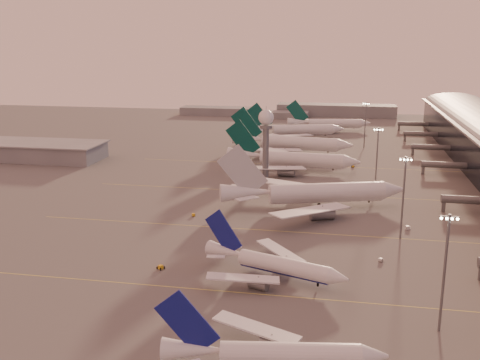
# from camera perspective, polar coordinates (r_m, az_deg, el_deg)

# --- Properties ---
(ground) EXTENTS (700.00, 700.00, 0.00)m
(ground) POSITION_cam_1_polar(r_m,az_deg,el_deg) (129.21, -7.44, -12.63)
(ground) COLOR #4E4C4C
(ground) RESTS_ON ground
(taxiway_markings) EXTENTS (180.00, 185.25, 0.02)m
(taxiway_markings) POSITION_cam_1_polar(r_m,az_deg,el_deg) (175.33, 7.74, -5.28)
(taxiway_markings) COLOR #E3D850
(taxiway_markings) RESTS_ON ground
(hangar) EXTENTS (82.00, 27.00, 8.50)m
(hangar) POSITION_cam_1_polar(r_m,az_deg,el_deg) (299.59, -21.22, 2.87)
(hangar) COLOR slate
(hangar) RESTS_ON ground
(radar_tower) EXTENTS (6.40, 6.40, 31.10)m
(radar_tower) POSITION_cam_1_polar(r_m,az_deg,el_deg) (234.51, 2.65, 5.06)
(radar_tower) COLOR slate
(radar_tower) RESTS_ON ground
(mast_a) EXTENTS (3.60, 0.56, 25.00)m
(mast_a) POSITION_cam_1_polar(r_m,az_deg,el_deg) (119.74, 20.08, -8.43)
(mast_a) COLOR slate
(mast_a) RESTS_ON ground
(mast_b) EXTENTS (3.60, 0.56, 25.00)m
(mast_b) POSITION_cam_1_polar(r_m,az_deg,el_deg) (171.09, 16.27, -1.41)
(mast_b) COLOR slate
(mast_b) RESTS_ON ground
(mast_c) EXTENTS (3.60, 0.56, 25.00)m
(mast_c) POSITION_cam_1_polar(r_m,az_deg,el_deg) (224.10, 13.74, 2.36)
(mast_c) COLOR slate
(mast_c) RESTS_ON ground
(mast_d) EXTENTS (3.60, 0.56, 25.00)m
(mast_d) POSITION_cam_1_polar(r_m,az_deg,el_deg) (312.65, 12.60, 5.68)
(mast_d) COLOR slate
(mast_d) RESTS_ON ground
(distant_horizon) EXTENTS (165.00, 37.50, 9.00)m
(distant_horizon) POSITION_cam_1_polar(r_m,az_deg,el_deg) (439.18, 6.12, 7.00)
(distant_horizon) COLOR slate
(distant_horizon) RESTS_ON ground
(narrowbody_near) EXTENTS (40.86, 32.39, 16.03)m
(narrowbody_near) POSITION_cam_1_polar(r_m,az_deg,el_deg) (104.06, 3.48, -17.59)
(narrowbody_near) COLOR silver
(narrowbody_near) RESTS_ON ground
(narrowbody_mid) EXTENTS (38.01, 29.79, 15.47)m
(narrowbody_mid) POSITION_cam_1_polar(r_m,az_deg,el_deg) (141.01, 3.47, -8.75)
(narrowbody_mid) COLOR silver
(narrowbody_mid) RESTS_ON ground
(widebody_white) EXTENTS (64.97, 51.27, 23.62)m
(widebody_white) POSITION_cam_1_polar(r_m,az_deg,el_deg) (198.52, 7.61, -1.72)
(widebody_white) COLOR silver
(widebody_white) RESTS_ON ground
(greentail_a) EXTENTS (61.61, 49.60, 22.37)m
(greentail_a) POSITION_cam_1_polar(r_m,az_deg,el_deg) (254.51, 5.38, 1.84)
(greentail_a) COLOR silver
(greentail_a) RESTS_ON ground
(greentail_b) EXTENTS (64.55, 51.87, 23.48)m
(greentail_b) POSITION_cam_1_polar(r_m,az_deg,el_deg) (293.55, 5.26, 3.53)
(greentail_b) COLOR silver
(greentail_b) RESTS_ON ground
(greentail_c) EXTENTS (58.11, 46.30, 21.62)m
(greentail_c) POSITION_cam_1_polar(r_m,az_deg,el_deg) (338.93, 5.76, 4.89)
(greentail_c) COLOR silver
(greentail_c) RESTS_ON ground
(greentail_d) EXTENTS (54.57, 43.75, 19.92)m
(greentail_d) POSITION_cam_1_polar(r_m,az_deg,el_deg) (370.36, 9.04, 5.52)
(greentail_d) COLOR silver
(greentail_d) RESTS_ON ground
(gsv_tug_mid) EXTENTS (4.19, 3.64, 1.03)m
(gsv_tug_mid) POSITION_cam_1_polar(r_m,az_deg,el_deg) (148.28, -8.06, -8.78)
(gsv_tug_mid) COLOR gold
(gsv_tug_mid) RESTS_ON ground
(gsv_truck_b) EXTENTS (5.12, 3.51, 1.95)m
(gsv_truck_b) POSITION_cam_1_polar(r_m,az_deg,el_deg) (155.96, 14.24, -7.73)
(gsv_truck_b) COLOR silver
(gsv_truck_b) RESTS_ON ground
(gsv_truck_c) EXTENTS (4.99, 4.31, 1.98)m
(gsv_truck_c) POSITION_cam_1_polar(r_m,az_deg,el_deg) (189.47, -4.65, -3.39)
(gsv_truck_c) COLOR gold
(gsv_truck_c) RESTS_ON ground
(gsv_catering_b) EXTENTS (5.99, 4.23, 4.50)m
(gsv_catering_b) POSITION_cam_1_polar(r_m,az_deg,el_deg) (183.29, 16.76, -4.17)
(gsv_catering_b) COLOR silver
(gsv_catering_b) RESTS_ON ground
(gsv_tug_far) EXTENTS (3.51, 3.93, 0.96)m
(gsv_tug_far) POSITION_cam_1_polar(r_m,az_deg,el_deg) (221.76, 4.82, -0.92)
(gsv_tug_far) COLOR slate
(gsv_tug_far) RESTS_ON ground
(gsv_tug_hangar) EXTENTS (3.47, 2.19, 0.96)m
(gsv_tug_hangar) POSITION_cam_1_polar(r_m,az_deg,el_deg) (265.73, 11.40, 1.38)
(gsv_tug_hangar) COLOR gold
(gsv_tug_hangar) RESTS_ON ground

